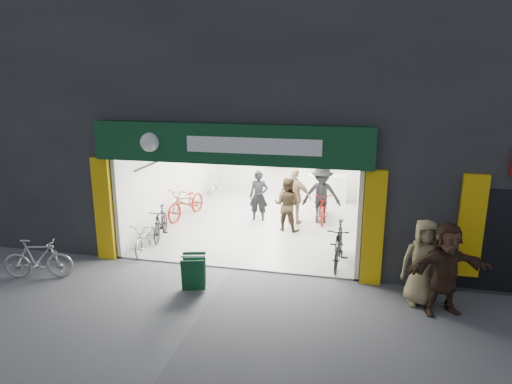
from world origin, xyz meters
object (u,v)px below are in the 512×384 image
(parked_bike, at_px, (38,259))
(pedestrian_near, at_px, (423,262))
(sandwich_board, at_px, (194,272))
(bike_right_front, at_px, (339,245))
(bike_left_front, at_px, (146,236))

(parked_bike, distance_m, pedestrian_near, 8.43)
(sandwich_board, bearing_deg, pedestrian_near, -9.27)
(bike_right_front, relative_size, parked_bike, 1.15)
(bike_left_front, distance_m, pedestrian_near, 6.89)
(parked_bike, xyz_separation_m, sandwich_board, (3.67, 0.22, -0.04))
(bike_right_front, bearing_deg, bike_left_front, -175.36)
(bike_right_front, bearing_deg, pedestrian_near, -39.60)
(pedestrian_near, bearing_deg, bike_right_front, 132.04)
(bike_left_front, bearing_deg, pedestrian_near, -20.41)
(bike_right_front, relative_size, sandwich_board, 2.32)
(pedestrian_near, relative_size, sandwich_board, 2.31)
(parked_bike, bearing_deg, bike_left_front, -53.81)
(parked_bike, xyz_separation_m, pedestrian_near, (8.39, 0.69, 0.43))
(bike_left_front, relative_size, sandwich_board, 2.05)
(bike_left_front, height_order, pedestrian_near, pedestrian_near)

